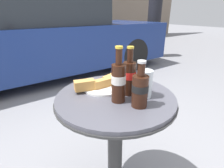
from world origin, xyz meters
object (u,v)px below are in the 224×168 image
(cola_bottle_left, at_px, (129,76))
(pedestrian, at_px, (154,21))
(lunch_plate_near, at_px, (102,84))
(bistro_table, at_px, (115,126))
(parked_car, at_px, (50,40))
(cola_bottle_center, at_px, (140,89))
(drinking_glass, at_px, (145,85))
(cola_bottle_right, at_px, (119,81))

(cola_bottle_left, bearing_deg, pedestrian, 40.15)
(pedestrian, bearing_deg, lunch_plate_near, -142.14)
(cola_bottle_left, xyz_separation_m, lunch_plate_near, (-0.07, 0.14, -0.07))
(bistro_table, distance_m, pedestrian, 4.02)
(cola_bottle_left, relative_size, parked_car, 0.06)
(cola_bottle_left, height_order, parked_car, parked_car)
(cola_bottle_center, relative_size, drinking_glass, 1.52)
(drinking_glass, bearing_deg, lunch_plate_near, 118.08)
(cola_bottle_center, bearing_deg, lunch_plate_near, 95.92)
(bistro_table, xyz_separation_m, parked_car, (0.50, 2.69, 0.12))
(cola_bottle_center, bearing_deg, bistro_table, 97.03)
(cola_bottle_center, height_order, drinking_glass, cola_bottle_center)
(cola_bottle_right, bearing_deg, parked_car, 79.07)
(drinking_glass, bearing_deg, cola_bottle_center, -147.47)
(cola_bottle_left, distance_m, lunch_plate_near, 0.18)
(drinking_glass, bearing_deg, cola_bottle_right, 164.04)
(bistro_table, xyz_separation_m, cola_bottle_left, (0.06, -0.03, 0.29))
(cola_bottle_left, relative_size, pedestrian, 0.15)
(cola_bottle_right, distance_m, lunch_plate_near, 0.19)
(bistro_table, distance_m, cola_bottle_right, 0.30)
(lunch_plate_near, bearing_deg, bistro_table, -85.59)
(cola_bottle_left, distance_m, parked_car, 2.77)
(bistro_table, relative_size, drinking_glass, 5.14)
(cola_bottle_right, bearing_deg, pedestrian, 39.64)
(cola_bottle_left, relative_size, lunch_plate_near, 0.74)
(cola_bottle_center, height_order, lunch_plate_near, cola_bottle_center)
(cola_bottle_left, xyz_separation_m, parked_car, (0.44, 2.72, -0.17))
(drinking_glass, distance_m, lunch_plate_near, 0.24)
(drinking_glass, bearing_deg, pedestrian, 41.28)
(bistro_table, bearing_deg, pedestrian, 39.23)
(cola_bottle_right, bearing_deg, cola_bottle_left, 18.16)
(parked_car, bearing_deg, drinking_glass, -98.13)
(pedestrian, bearing_deg, parked_car, 176.33)
(cola_bottle_center, distance_m, drinking_glass, 0.10)
(bistro_table, height_order, parked_car, parked_car)
(cola_bottle_right, relative_size, parked_car, 0.06)
(cola_bottle_center, bearing_deg, drinking_glass, 32.53)
(bistro_table, relative_size, pedestrian, 0.44)
(lunch_plate_near, bearing_deg, pedestrian, 37.86)
(bistro_table, xyz_separation_m, cola_bottle_center, (0.02, -0.15, 0.27))
(cola_bottle_right, xyz_separation_m, parked_car, (0.53, 2.76, -0.18))
(bistro_table, height_order, cola_bottle_right, cola_bottle_right)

